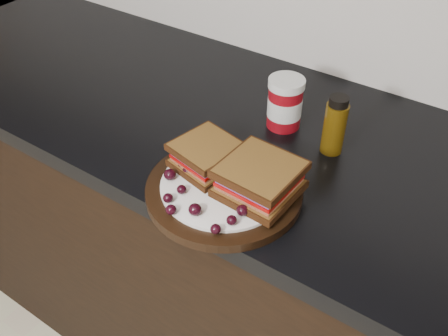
# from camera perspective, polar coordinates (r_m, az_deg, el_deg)

# --- Properties ---
(base_cabinets) EXTENTS (3.96, 0.58, 0.86)m
(base_cabinets) POSITION_cam_1_polar(r_m,az_deg,el_deg) (1.46, -4.03, -8.11)
(base_cabinets) COLOR black
(base_cabinets) RESTS_ON ground_plane
(countertop) EXTENTS (3.98, 0.60, 0.04)m
(countertop) POSITION_cam_1_polar(r_m,az_deg,el_deg) (1.16, -5.03, 6.91)
(countertop) COLOR black
(countertop) RESTS_ON base_cabinets
(plate) EXTENTS (0.28, 0.28, 0.02)m
(plate) POSITION_cam_1_polar(r_m,az_deg,el_deg) (0.89, 0.00, -2.52)
(plate) COLOR black
(plate) RESTS_ON countertop
(sandwich_left) EXTENTS (0.13, 0.13, 0.05)m
(sandwich_left) POSITION_cam_1_polar(r_m,az_deg,el_deg) (0.90, -1.98, 1.45)
(sandwich_left) COLOR brown
(sandwich_left) RESTS_ON plate
(sandwich_right) EXTENTS (0.13, 0.13, 0.06)m
(sandwich_right) POSITION_cam_1_polar(r_m,az_deg,el_deg) (0.85, 4.08, -1.27)
(sandwich_right) COLOR brown
(sandwich_right) RESTS_ON plate
(grape_0) EXTENTS (0.02, 0.02, 0.02)m
(grape_0) POSITION_cam_1_polar(r_m,az_deg,el_deg) (0.89, -6.21, -0.74)
(grape_0) COLOR black
(grape_0) RESTS_ON plate
(grape_1) EXTENTS (0.02, 0.02, 0.02)m
(grape_1) POSITION_cam_1_polar(r_m,az_deg,el_deg) (0.86, -4.87, -2.46)
(grape_1) COLOR black
(grape_1) RESTS_ON plate
(grape_2) EXTENTS (0.02, 0.02, 0.02)m
(grape_2) POSITION_cam_1_polar(r_m,az_deg,el_deg) (0.85, -6.42, -3.43)
(grape_2) COLOR black
(grape_2) RESTS_ON plate
(grape_3) EXTENTS (0.02, 0.02, 0.02)m
(grape_3) POSITION_cam_1_polar(r_m,az_deg,el_deg) (0.83, -6.08, -4.76)
(grape_3) COLOR black
(grape_3) RESTS_ON plate
(grape_4) EXTENTS (0.02, 0.02, 0.02)m
(grape_4) POSITION_cam_1_polar(r_m,az_deg,el_deg) (0.82, -3.34, -4.76)
(grape_4) COLOR black
(grape_4) RESTS_ON plate
(grape_5) EXTENTS (0.01, 0.01, 0.01)m
(grape_5) POSITION_cam_1_polar(r_m,az_deg,el_deg) (0.83, -3.07, -4.70)
(grape_5) COLOR black
(grape_5) RESTS_ON plate
(grape_6) EXTENTS (0.02, 0.02, 0.02)m
(grape_6) POSITION_cam_1_polar(r_m,az_deg,el_deg) (0.79, -0.96, -6.98)
(grape_6) COLOR black
(grape_6) RESTS_ON plate
(grape_7) EXTENTS (0.02, 0.02, 0.02)m
(grape_7) POSITION_cam_1_polar(r_m,az_deg,el_deg) (0.80, 0.88, -5.99)
(grape_7) COLOR black
(grape_7) RESTS_ON plate
(grape_8) EXTENTS (0.02, 0.02, 0.02)m
(grape_8) POSITION_cam_1_polar(r_m,az_deg,el_deg) (0.82, 2.12, -4.86)
(grape_8) COLOR black
(grape_8) RESTS_ON plate
(grape_9) EXTENTS (0.02, 0.02, 0.02)m
(grape_9) POSITION_cam_1_polar(r_m,az_deg,el_deg) (0.84, 2.00, -3.62)
(grape_9) COLOR black
(grape_9) RESTS_ON plate
(grape_10) EXTENTS (0.02, 0.02, 0.02)m
(grape_10) POSITION_cam_1_polar(r_m,az_deg,el_deg) (0.85, 5.41, -2.97)
(grape_10) COLOR black
(grape_10) RESTS_ON plate
(grape_11) EXTENTS (0.02, 0.02, 0.02)m
(grape_11) POSITION_cam_1_polar(r_m,az_deg,el_deg) (0.86, 3.87, -2.17)
(grape_11) COLOR black
(grape_11) RESTS_ON plate
(grape_12) EXTENTS (0.02, 0.02, 0.02)m
(grape_12) POSITION_cam_1_polar(r_m,az_deg,el_deg) (0.88, 4.47, -1.40)
(grape_12) COLOR black
(grape_12) RESTS_ON plate
(grape_13) EXTENTS (0.02, 0.02, 0.02)m
(grape_13) POSITION_cam_1_polar(r_m,az_deg,el_deg) (0.93, -2.04, 1.47)
(grape_13) COLOR black
(grape_13) RESTS_ON plate
(grape_14) EXTENTS (0.01, 0.01, 0.01)m
(grape_14) POSITION_cam_1_polar(r_m,az_deg,el_deg) (0.92, -3.95, 0.92)
(grape_14) COLOR black
(grape_14) RESTS_ON plate
(grape_15) EXTENTS (0.02, 0.02, 0.02)m
(grape_15) POSITION_cam_1_polar(r_m,az_deg,el_deg) (0.89, -4.16, -0.33)
(grape_15) COLOR black
(grape_15) RESTS_ON plate
(grape_16) EXTENTS (0.02, 0.02, 0.02)m
(grape_16) POSITION_cam_1_polar(r_m,az_deg,el_deg) (0.93, -0.86, 1.67)
(grape_16) COLOR black
(grape_16) RESTS_ON plate
(grape_17) EXTENTS (0.02, 0.02, 0.02)m
(grape_17) POSITION_cam_1_polar(r_m,az_deg,el_deg) (0.92, -1.73, 1.16)
(grape_17) COLOR black
(grape_17) RESTS_ON plate
(grape_18) EXTENTS (0.02, 0.02, 0.02)m
(grape_18) POSITION_cam_1_polar(r_m,az_deg,el_deg) (0.91, -4.66, 0.33)
(grape_18) COLOR black
(grape_18) RESTS_ON plate
(condiment_jar) EXTENTS (0.10, 0.10, 0.11)m
(condiment_jar) POSITION_cam_1_polar(r_m,az_deg,el_deg) (1.04, 6.97, 7.38)
(condiment_jar) COLOR maroon
(condiment_jar) RESTS_ON countertop
(oil_bottle) EXTENTS (0.05, 0.05, 0.12)m
(oil_bottle) POSITION_cam_1_polar(r_m,az_deg,el_deg) (0.98, 12.56, 4.83)
(oil_bottle) COLOR #432E06
(oil_bottle) RESTS_ON countertop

